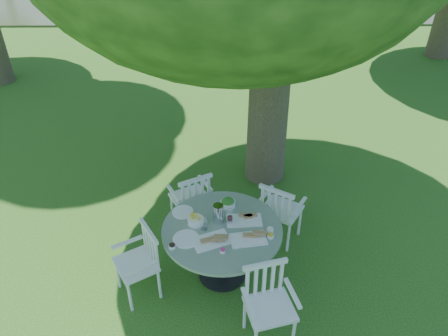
{
  "coord_description": "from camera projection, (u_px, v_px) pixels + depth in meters",
  "views": [
    {
      "loc": [
        -0.05,
        -4.34,
        3.98
      ],
      "look_at": [
        0.0,
        0.2,
        0.85
      ],
      "focal_mm": 35.0,
      "sensor_mm": 36.0,
      "label": 1
    }
  ],
  "objects": [
    {
      "name": "chair_nw",
      "position": [
        193.0,
        198.0,
        5.55
      ],
      "size": [
        0.59,
        0.58,
        0.88
      ],
      "rotation": [
        0.0,
        0.0,
        -2.65
      ],
      "color": "silver",
      "rests_on": "ground"
    },
    {
      "name": "chair_ne",
      "position": [
        279.0,
        210.0,
        5.34
      ],
      "size": [
        0.61,
        0.6,
        0.89
      ],
      "rotation": [
        0.0,
        0.0,
        -3.7
      ],
      "color": "silver",
      "rests_on": "ground"
    },
    {
      "name": "chair_sw",
      "position": [
        143.0,
        257.0,
        4.71
      ],
      "size": [
        0.57,
        0.58,
        0.86
      ],
      "rotation": [
        0.0,
        0.0,
        -1.04
      ],
      "color": "silver",
      "rests_on": "ground"
    },
    {
      "name": "tableware",
      "position": [
        217.0,
        222.0,
        4.8
      ],
      "size": [
        1.13,
        0.87,
        0.23
      ],
      "color": "white",
      "rests_on": "table"
    },
    {
      "name": "chair_se",
      "position": [
        267.0,
        297.0,
        4.26
      ],
      "size": [
        0.54,
        0.52,
        0.89
      ],
      "rotation": [
        0.0,
        0.0,
        0.25
      ],
      "color": "silver",
      "rests_on": "ground"
    },
    {
      "name": "table",
      "position": [
        222.0,
        238.0,
        4.86
      ],
      "size": [
        1.33,
        1.33,
        0.73
      ],
      "color": "black",
      "rests_on": "ground"
    },
    {
      "name": "ground",
      "position": [
        224.0,
        229.0,
        5.83
      ],
      "size": [
        140.0,
        140.0,
        0.0
      ],
      "primitive_type": "plane",
      "color": "#173F0D",
      "rests_on": "ground"
    }
  ]
}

